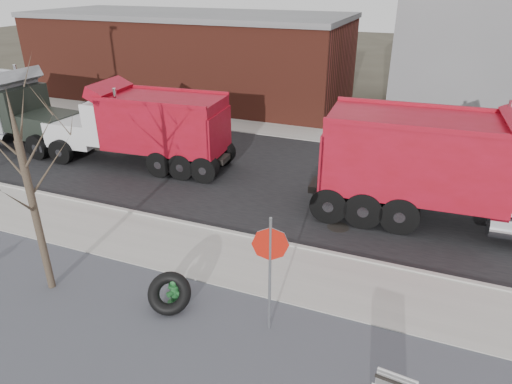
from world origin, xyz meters
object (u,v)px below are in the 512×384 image
at_px(truck_tire, 169,293).
at_px(dump_truck_red_a, 459,167).
at_px(fire_hydrant, 175,292).
at_px(dump_truck_red_b, 143,125).
at_px(stop_sign, 270,257).

relative_size(truck_tire, dump_truck_red_a, 0.13).
bearing_deg(truck_tire, dump_truck_red_a, 48.85).
distance_m(fire_hydrant, dump_truck_red_b, 9.64).
distance_m(stop_sign, dump_truck_red_b, 11.21).
height_order(stop_sign, dump_truck_red_a, dump_truck_red_a).
xyz_separation_m(dump_truck_red_a, dump_truck_red_b, (-12.03, 0.67, -0.25)).
height_order(truck_tire, dump_truck_red_a, dump_truck_red_a).
height_order(fire_hydrant, dump_truck_red_a, dump_truck_red_a).
distance_m(truck_tire, dump_truck_red_a, 9.46).
xyz_separation_m(fire_hydrant, dump_truck_red_a, (6.13, 6.83, 1.63)).
distance_m(fire_hydrant, truck_tire, 0.23).
bearing_deg(truck_tire, dump_truck_red_b, 127.38).
bearing_deg(fire_hydrant, stop_sign, 21.99).
height_order(fire_hydrant, dump_truck_red_b, dump_truck_red_b).
relative_size(dump_truck_red_a, dump_truck_red_b, 1.21).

